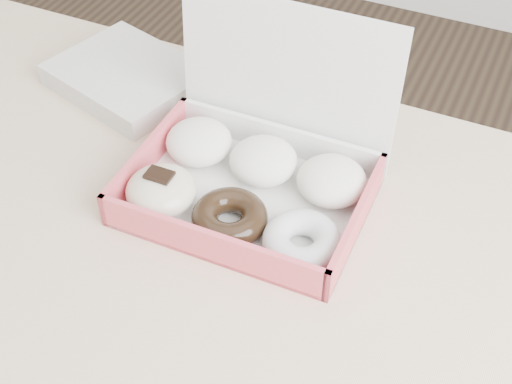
% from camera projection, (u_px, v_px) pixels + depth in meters
% --- Properties ---
extents(table, '(1.20, 0.80, 0.75)m').
position_uv_depth(table, '(148.00, 265.00, 0.99)').
color(table, tan).
rests_on(table, ground).
extents(donut_box, '(0.32, 0.27, 0.23)m').
position_uv_depth(donut_box, '(251.00, 174.00, 0.96)').
color(donut_box, white).
rests_on(donut_box, table).
extents(newspapers, '(0.27, 0.24, 0.04)m').
position_uv_depth(newspapers, '(128.00, 77.00, 1.15)').
color(newspapers, white).
rests_on(newspapers, table).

